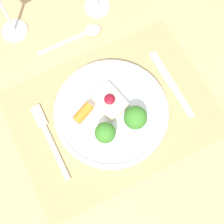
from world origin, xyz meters
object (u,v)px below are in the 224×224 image
at_px(fork, 48,136).
at_px(knife, 174,88).
at_px(dinner_plate, 113,114).
at_px(spoon, 84,34).

height_order(fork, knife, knife).
bearing_deg(dinner_plate, fork, 171.64).
relative_size(dinner_plate, knife, 1.39).
distance_m(fork, spoon, 0.29).
relative_size(fork, spoon, 1.09).
relative_size(dinner_plate, spoon, 1.51).
distance_m(dinner_plate, fork, 0.16).
distance_m(knife, spoon, 0.28).
height_order(dinner_plate, spoon, dinner_plate).
bearing_deg(knife, spoon, 117.44).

